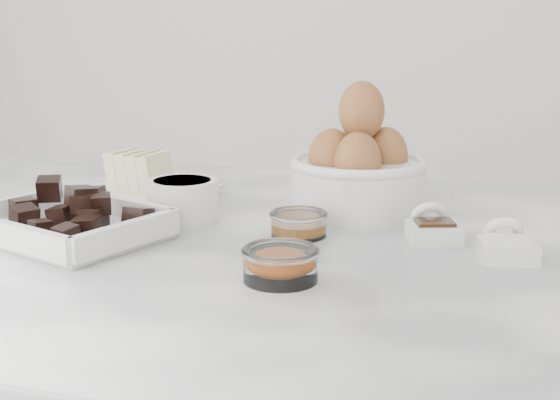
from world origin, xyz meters
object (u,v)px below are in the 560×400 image
Objects in this scene: chocolate_dish at (66,218)px; sugar_ramekin at (183,199)px; egg_bowl at (358,171)px; zest_bowl at (280,263)px; butter_plate at (141,183)px; vanilla_spoon at (433,228)px; salt_spoon at (507,245)px; honey_bowl at (299,223)px.

chocolate_dish reaches higher than sugar_ramekin.
zest_bowl is at bearing -92.51° from egg_bowl.
butter_plate is at bearing -176.36° from egg_bowl.
egg_bowl reaches higher than vanilla_spoon.
egg_bowl is at bearing 3.64° from butter_plate.
chocolate_dish is 0.49m from salt_spoon.
zest_bowl is 0.93× the size of vanilla_spoon.
sugar_ramekin reaches higher than honey_bowl.
egg_bowl reaches higher than sugar_ramekin.
salt_spoon is (0.50, -0.13, -0.01)m from butter_plate.
honey_bowl is (0.16, -0.02, -0.01)m from sugar_ramekin.
vanilla_spoon is (0.41, -0.08, -0.01)m from butter_plate.
vanilla_spoon is (0.40, 0.12, -0.01)m from chocolate_dish.
chocolate_dish is 0.27m from honey_bowl.
vanilla_spoon is at bearing 56.97° from zest_bowl.
chocolate_dish is 0.42m from vanilla_spoon.
zest_bowl is at bearing -123.03° from vanilla_spoon.
sugar_ramekin is (0.10, 0.11, 0.01)m from chocolate_dish.
chocolate_dish reaches higher than honey_bowl.
egg_bowl reaches higher than salt_spoon.
chocolate_dish is 1.31× the size of butter_plate.
butter_plate reaches higher than zest_bowl.
zest_bowl is at bearing -145.63° from salt_spoon.
sugar_ramekin reaches higher than vanilla_spoon.
honey_bowl is at bearing -107.40° from egg_bowl.
zest_bowl is at bearing -43.58° from sugar_ramekin.
butter_plate is 2.21× the size of sugar_ramekin.
chocolate_dish is 2.88× the size of sugar_ramekin.
butter_plate is 0.40m from zest_bowl.
zest_bowl is 0.96× the size of salt_spoon.
salt_spoon is (0.49, 0.07, -0.01)m from chocolate_dish.
chocolate_dish reaches higher than salt_spoon.
zest_bowl is at bearing -79.68° from honey_bowl.
chocolate_dish reaches higher than zest_bowl.
chocolate_dish is 0.37m from egg_bowl.
chocolate_dish is 3.30× the size of zest_bowl.
chocolate_dish is at bearing -87.34° from butter_plate.
sugar_ramekin is 1.06× the size of vanilla_spoon.
honey_bowl is (0.25, 0.09, -0.01)m from chocolate_dish.
honey_bowl is at bearing -168.13° from vanilla_spoon.
butter_plate is 2.34× the size of vanilla_spoon.
vanilla_spoon is at bearing 150.37° from salt_spoon.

